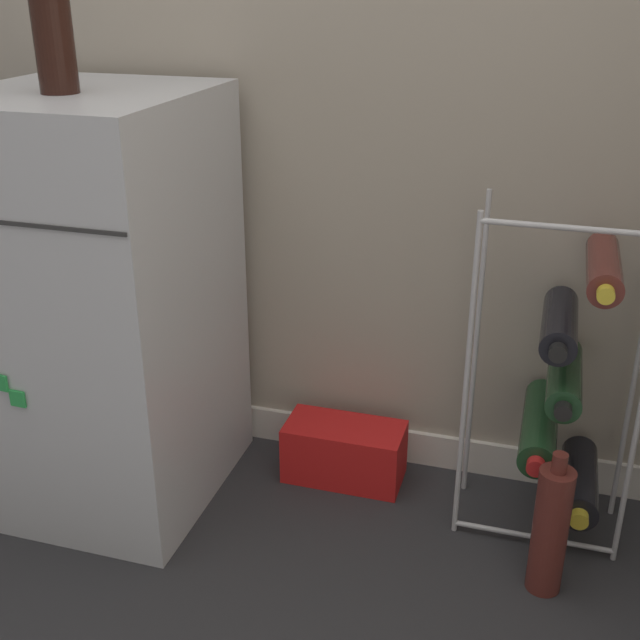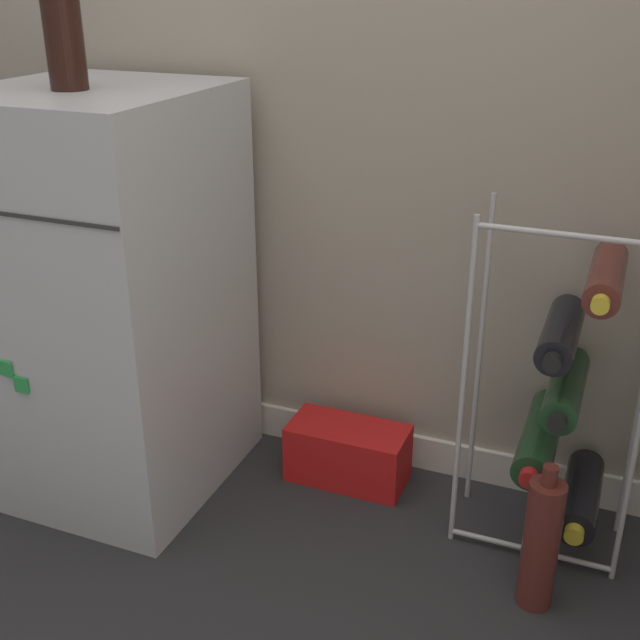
{
  "view_description": "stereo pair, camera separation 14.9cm",
  "coord_description": "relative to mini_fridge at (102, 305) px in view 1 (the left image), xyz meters",
  "views": [
    {
      "loc": [
        0.52,
        -1.19,
        1.19
      ],
      "look_at": [
        0.06,
        0.35,
        0.48
      ],
      "focal_mm": 45.0,
      "sensor_mm": 36.0,
      "label": 1
    },
    {
      "loc": [
        0.66,
        -1.14,
        1.19
      ],
      "look_at": [
        0.06,
        0.35,
        0.48
      ],
      "focal_mm": 45.0,
      "sensor_mm": 36.0,
      "label": 2
    }
  ],
  "objects": [
    {
      "name": "wine_rack",
      "position": [
        1.04,
        0.13,
        -0.12
      ],
      "size": [
        0.36,
        0.33,
        0.76
      ],
      "color": "#B2B2B7",
      "rests_on": "ground_plane"
    },
    {
      "name": "ground_plane",
      "position": [
        0.45,
        -0.29,
        -0.48
      ],
      "size": [
        14.0,
        14.0,
        0.0
      ],
      "primitive_type": "plane",
      "color": "#28282B"
    },
    {
      "name": "soda_box",
      "position": [
        0.53,
        0.18,
        -0.41
      ],
      "size": [
        0.29,
        0.15,
        0.15
      ],
      "color": "red",
      "rests_on": "ground_plane"
    },
    {
      "name": "fridge_top_bottle",
      "position": [
        -0.0,
        -0.05,
        0.6
      ],
      "size": [
        0.08,
        0.08,
        0.27
      ],
      "color": "black",
      "rests_on": "mini_fridge"
    },
    {
      "name": "loose_bottle_floor",
      "position": [
        1.04,
        -0.09,
        -0.33
      ],
      "size": [
        0.07,
        0.07,
        0.33
      ],
      "color": "#56231E",
      "rests_on": "ground_plane"
    },
    {
      "name": "mini_fridge",
      "position": [
        0.0,
        0.0,
        0.0
      ],
      "size": [
        0.5,
        0.56,
        0.96
      ],
      "color": "#B7BABF",
      "rests_on": "ground_plane"
    }
  ]
}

